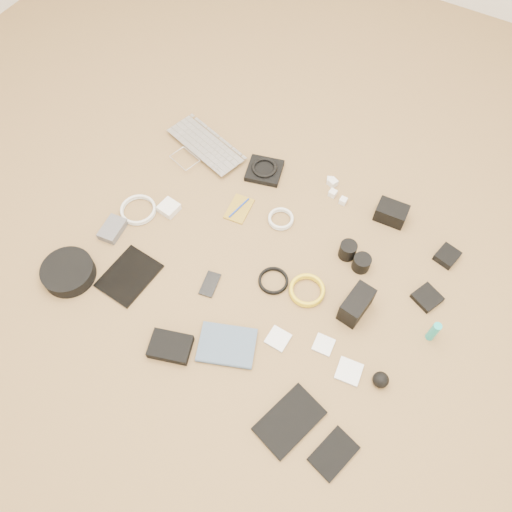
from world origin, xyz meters
The scene contains 33 objects.
laptop centered at (-0.51, 0.37, 0.01)m, with size 0.38×0.26×0.03m, color silver.
headphone_pouch centered at (-0.20, 0.43, 0.01)m, with size 0.15×0.14×0.03m, color black.
headphones centered at (-0.20, 0.43, 0.03)m, with size 0.11×0.11×0.01m, color black.
charger_a centered at (0.07, 0.52, 0.01)m, with size 0.03×0.03×0.03m, color white.
charger_b centered at (0.09, 0.51, 0.02)m, with size 0.03×0.03×0.03m, color white.
charger_c centered at (0.11, 0.46, 0.01)m, with size 0.03×0.03×0.03m, color white.
charger_d centered at (0.17, 0.45, 0.01)m, with size 0.03×0.03×0.03m, color white.
dslr_camera centered at (0.37, 0.48, 0.04)m, with size 0.12×0.08×0.07m, color black.
lens_pouch centered at (0.63, 0.41, 0.02)m, with size 0.08×0.09×0.03m, color black.
notebook_olive centered at (-0.19, 0.20, 0.00)m, with size 0.09×0.13×0.01m, color olive.
pen_blue centered at (-0.19, 0.20, 0.01)m, with size 0.01×0.01×0.12m, color #132E9B.
cable_white_a centered at (-0.01, 0.24, 0.01)m, with size 0.11×0.11×0.01m, color silver.
lens_a centered at (0.29, 0.23, 0.04)m, with size 0.07×0.07×0.07m, color black.
lens_b centered at (0.36, 0.21, 0.03)m, with size 0.07×0.07×0.06m, color black.
card_reader centered at (0.63, 0.21, 0.01)m, with size 0.09×0.09×0.02m, color black.
power_brick centered at (-0.44, 0.05, 0.02)m, with size 0.07×0.07×0.03m, color white.
cable_white_b centered at (-0.54, -0.02, 0.01)m, with size 0.15×0.15×0.01m, color silver.
cable_black centered at (0.10, -0.02, 0.01)m, with size 0.11×0.11×0.01m, color black.
cable_yellow centered at (0.23, 0.01, 0.01)m, with size 0.14×0.14×0.02m, color yellow.
flash centered at (0.41, 0.03, 0.05)m, with size 0.07×0.14×0.10m, color black.
lens_cleaner centered at (0.69, 0.07, 0.05)m, with size 0.03×0.03×0.10m, color teal.
battery_charger centered at (-0.57, -0.15, 0.02)m, with size 0.07×0.11×0.03m, color #515055.
tablet centered at (-0.39, -0.28, 0.00)m, with size 0.17×0.22×0.01m, color black.
phone centered at (-0.10, -0.15, 0.00)m, with size 0.05×0.10×0.01m, color black.
filter_case_left centered at (0.22, -0.21, 0.01)m, with size 0.07×0.07×0.01m, color silver.
filter_case_mid centered at (0.38, -0.15, 0.00)m, with size 0.07×0.07×0.01m, color silver.
filter_case_right centered at (0.49, -0.19, 0.01)m, with size 0.08×0.08×0.01m, color silver.
air_blower centered at (0.60, -0.17, 0.03)m, with size 0.06×0.06×0.06m, color black.
headphone_case centered at (-0.59, -0.39, 0.03)m, with size 0.20×0.20×0.05m, color black.
drive_case centered at (-0.09, -0.43, 0.02)m, with size 0.14×0.10×0.04m, color black.
paperback centered at (0.11, -0.40, 0.01)m, with size 0.15×0.20×0.02m, color #3E5169.
notebook_black_a centered at (0.39, -0.44, 0.01)m, with size 0.14×0.22×0.02m, color black.
notebook_black_b centered at (0.56, -0.46, 0.01)m, with size 0.10×0.15×0.01m, color black.
Camera 1 is at (0.48, -0.80, 1.69)m, focal length 35.00 mm.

